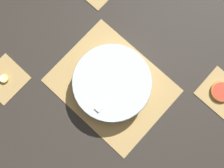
# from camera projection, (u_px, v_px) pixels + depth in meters

# --- Properties ---
(ground_plane) EXTENTS (6.00, 6.00, 0.00)m
(ground_plane) POSITION_uv_depth(u_px,v_px,m) (112.00, 86.00, 1.06)
(ground_plane) COLOR #2D2823
(bamboo_mat_center) EXTENTS (0.46, 0.36, 0.01)m
(bamboo_mat_center) POSITION_uv_depth(u_px,v_px,m) (112.00, 85.00, 1.06)
(bamboo_mat_center) COLOR tan
(bamboo_mat_center) RESTS_ON ground_plane
(coaster_mat_near_left) EXTENTS (0.15, 0.15, 0.01)m
(coaster_mat_near_left) POSITION_uv_depth(u_px,v_px,m) (220.00, 92.00, 1.05)
(coaster_mat_near_left) COLOR tan
(coaster_mat_near_left) RESTS_ON ground_plane
(coaster_mat_far_right) EXTENTS (0.15, 0.15, 0.01)m
(coaster_mat_far_right) POSITION_uv_depth(u_px,v_px,m) (5.00, 79.00, 1.06)
(coaster_mat_far_right) COLOR tan
(coaster_mat_far_right) RESTS_ON ground_plane
(fruit_salad_bowl) EXTENTS (0.30, 0.30, 0.08)m
(fruit_salad_bowl) POSITION_uv_depth(u_px,v_px,m) (112.00, 84.00, 1.01)
(fruit_salad_bowl) COLOR silver
(fruit_salad_bowl) RESTS_ON bamboo_mat_center
(banana_coin_single) EXTENTS (0.04, 0.04, 0.01)m
(banana_coin_single) POSITION_uv_depth(u_px,v_px,m) (4.00, 79.00, 1.06)
(banana_coin_single) COLOR beige
(banana_coin_single) RESTS_ON coaster_mat_far_right
(grapefruit_slice) EXTENTS (0.09, 0.09, 0.01)m
(grapefruit_slice) POSITION_uv_depth(u_px,v_px,m) (221.00, 92.00, 1.05)
(grapefruit_slice) COLOR red
(grapefruit_slice) RESTS_ON coaster_mat_near_left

